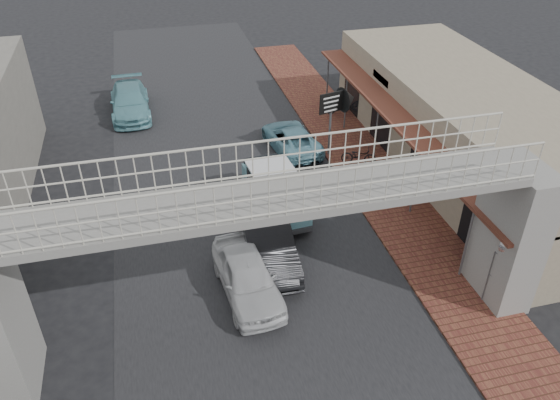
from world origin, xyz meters
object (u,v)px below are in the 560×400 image
white_hatchback (247,276)px  street_clock (508,248)px  dark_sedan (267,240)px  angkot_far (130,102)px  angkot_van (276,189)px  angkot_curb (291,138)px  motorcycle_near (359,156)px  motorcycle_far (339,106)px  arrow_sign (346,100)px

white_hatchback → street_clock: 8.39m
dark_sedan → angkot_far: (-4.54, 14.10, -0.05)m
white_hatchback → street_clock: bearing=-22.9°
angkot_van → dark_sedan: bearing=-115.1°
angkot_curb → angkot_van: size_ratio=1.06×
white_hatchback → angkot_van: bearing=59.3°
angkot_curb → angkot_far: (-7.60, 6.21, 0.13)m
white_hatchback → angkot_van: (2.05, 4.24, 0.50)m
white_hatchback → motorcycle_near: 9.89m
angkot_far → motorcycle_far: angkot_far is taller
angkot_van → angkot_curb: bearing=63.8°
dark_sedan → motorcycle_far: (6.69, 11.11, -0.24)m
white_hatchback → motorcycle_far: 14.95m
white_hatchback → dark_sedan: (1.08, 1.66, 0.06)m
dark_sedan → street_clock: bearing=-29.8°
dark_sedan → angkot_van: bearing=71.8°
angkot_far → angkot_curb: bearing=-40.2°
white_hatchback → arrow_sign: (6.53, 8.63, 2.03)m
motorcycle_far → white_hatchback: bearing=142.8°
dark_sedan → arrow_sign: 9.07m
angkot_curb → street_clock: bearing=100.6°
arrow_sign → angkot_van: bearing=-149.8°
dark_sedan → street_clock: 8.10m
white_hatchback → motorcycle_far: bearing=53.7°
white_hatchback → street_clock: street_clock is taller
dark_sedan → angkot_curb: bearing=71.0°
white_hatchback → motorcycle_far: white_hatchback is taller
angkot_van → arrow_sign: size_ratio=1.24×
motorcycle_near → white_hatchback: bearing=158.7°
arrow_sign → dark_sedan: bearing=-142.2°
motorcycle_far → angkot_curb: bearing=125.7°
dark_sedan → arrow_sign: bearing=54.2°
angkot_curb → arrow_sign: size_ratio=1.31×
angkot_van → street_clock: 8.99m
white_hatchback → angkot_van: size_ratio=1.05×
angkot_far → angkot_van: (5.51, -11.51, 0.50)m
dark_sedan → angkot_curb: 8.46m
motorcycle_near → motorcycle_far: motorcycle_far is taller
dark_sedan → motorcycle_near: (5.70, 5.54, -0.26)m
angkot_far → motorcycle_near: 13.35m
angkot_far → arrow_sign: (9.99, -7.12, 2.03)m
street_clock → motorcycle_near: bearing=79.7°
angkot_curb → motorcycle_near: size_ratio=2.65×
angkot_curb → angkot_far: 9.81m
white_hatchback → arrow_sign: size_ratio=1.30×
angkot_curb → motorcycle_far: size_ratio=2.89×
angkot_curb → motorcycle_near: angkot_curb is taller
street_clock → motorcycle_far: bearing=73.8°
angkot_curb → angkot_van: bearing=62.1°
dark_sedan → arrow_sign: size_ratio=1.45×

